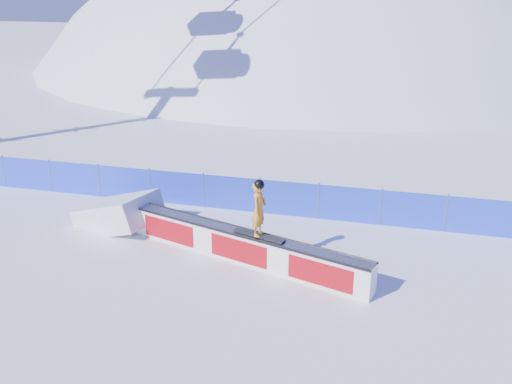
# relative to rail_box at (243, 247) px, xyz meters

# --- Properties ---
(ground) EXTENTS (160.00, 160.00, 0.00)m
(ground) POSITION_rel_rail_box_xyz_m (-3.44, -0.95, -0.45)
(ground) COLOR white
(ground) RESTS_ON ground
(snow_hill) EXTENTS (64.00, 64.00, 64.00)m
(snow_hill) POSITION_rel_rail_box_xyz_m (-3.44, 41.05, -18.45)
(snow_hill) COLOR white
(snow_hill) RESTS_ON ground
(safety_fence) EXTENTS (22.05, 0.05, 1.30)m
(safety_fence) POSITION_rel_rail_box_xyz_m (-3.44, 3.55, 0.15)
(safety_fence) COLOR blue
(safety_fence) RESTS_ON ground
(rail_box) EXTENTS (7.48, 2.76, 0.92)m
(rail_box) POSITION_rel_rail_box_xyz_m (0.00, 0.00, 0.00)
(rail_box) COLOR white
(rail_box) RESTS_ON ground
(snow_ramp) EXTENTS (3.06, 2.40, 1.68)m
(snow_ramp) POSITION_rel_rail_box_xyz_m (-4.58, 1.41, -0.45)
(snow_ramp) COLOR white
(snow_ramp) RESTS_ON ground
(snowboarder) EXTENTS (1.56, 0.72, 1.62)m
(snowboarder) POSITION_rel_rail_box_xyz_m (0.49, -0.15, 1.26)
(snowboarder) COLOR black
(snowboarder) RESTS_ON rail_box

